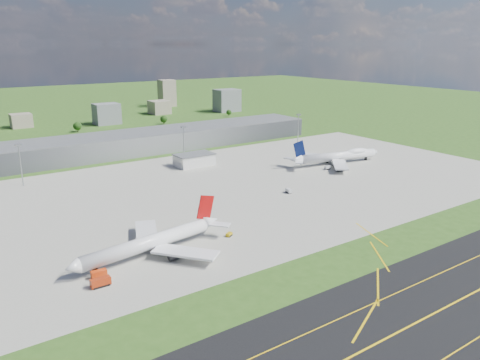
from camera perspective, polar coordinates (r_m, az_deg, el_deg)
ground at (r=372.70m, az=-10.68°, el=3.12°), size 1400.00×1400.00×0.00m
taxiway at (r=182.24m, az=26.05°, el=-12.55°), size 1400.00×60.00×0.06m
apron at (r=284.05m, az=0.31°, el=-0.70°), size 360.00×190.00×0.08m
terminal at (r=384.63m, az=-11.65°, el=4.61°), size 300.00×42.00×15.00m
ops_building at (r=332.32m, az=-5.60°, el=2.44°), size 26.00×16.00×8.00m
mast_west at (r=308.54m, az=-25.28°, el=2.49°), size 3.50×2.00×25.90m
mast_center at (r=342.33m, az=-6.89°, el=5.16°), size 3.50×2.00×25.90m
mast_east at (r=404.20m, az=7.13°, el=6.84°), size 3.50×2.00×25.90m
airliner_red_twin at (r=195.40m, az=-10.57°, el=-7.44°), size 71.07×54.88×19.54m
airliner_blue_quad at (r=343.02m, az=11.87°, el=2.85°), size 74.67×57.87×19.59m
fire_truck at (r=176.49m, az=-16.63°, el=-11.88°), size 7.08×2.80×3.18m
crash_tender at (r=182.50m, az=-16.81°, el=-10.96°), size 5.70×2.72×2.97m
tug_yellow at (r=210.39m, az=-1.34°, el=-6.68°), size 3.62×3.03×1.61m
van_white_near at (r=271.37m, az=5.95°, el=-1.35°), size 3.05×5.00×2.40m
van_white_far at (r=326.59m, az=10.62°, el=1.48°), size 4.42×2.18×2.31m
bldg_cw at (r=535.48m, az=-25.13°, el=6.57°), size 20.00×18.00×14.00m
bldg_c at (r=525.02m, az=-15.95°, el=7.75°), size 26.00×20.00×22.00m
bldg_ce at (r=591.55m, az=-9.81°, el=8.73°), size 22.00×24.00×16.00m
bldg_e at (r=602.97m, az=-1.60°, el=9.67°), size 30.00×22.00×28.00m
bldg_tall_e at (r=661.31m, az=-8.89°, el=10.42°), size 20.00×18.00×36.00m
tree_c at (r=485.92m, az=-19.21°, el=6.22°), size 8.10×8.10×9.90m
tree_e at (r=512.01m, az=-9.28°, el=7.34°), size 7.65×7.65×9.35m
tree_far_e at (r=564.24m, az=-1.37°, el=8.25°), size 6.30×6.30×7.70m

